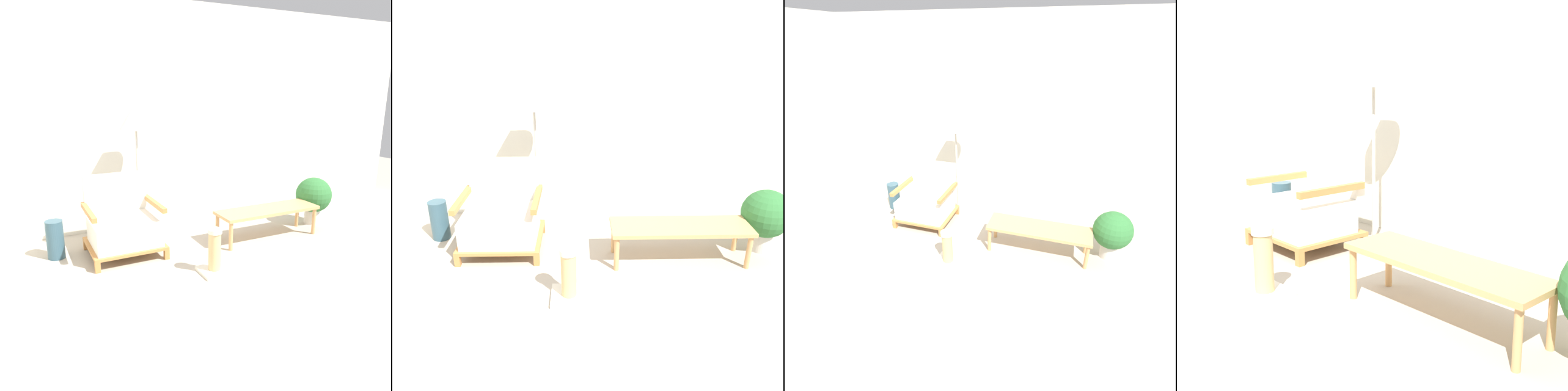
% 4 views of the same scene
% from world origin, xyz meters
% --- Properties ---
extents(ground_plane, '(14.00, 14.00, 0.00)m').
position_xyz_m(ground_plane, '(0.00, 0.00, 0.00)').
color(ground_plane, '#A89E8E').
extents(wall_back, '(8.00, 0.06, 2.70)m').
position_xyz_m(wall_back, '(0.00, 2.16, 1.35)').
color(wall_back, silver).
rests_on(wall_back, ground_plane).
extents(armchair, '(0.75, 0.66, 0.81)m').
position_xyz_m(armchair, '(-0.73, 1.35, 0.31)').
color(armchair, '#B2753D').
rests_on(armchair, ground_plane).
extents(floor_lamp, '(0.37, 0.37, 1.55)m').
position_xyz_m(floor_lamp, '(-0.42, 1.77, 1.31)').
color(floor_lamp, '#B7B2A8').
rests_on(floor_lamp, ground_plane).
extents(coffee_table, '(1.23, 0.38, 0.35)m').
position_xyz_m(coffee_table, '(0.90, 1.07, 0.31)').
color(coffee_table, tan).
rests_on(coffee_table, ground_plane).
extents(vase, '(0.18, 0.18, 0.40)m').
position_xyz_m(vase, '(-1.39, 1.53, 0.20)').
color(vase, '#2D4C5B').
rests_on(vase, ground_plane).
extents(scratching_post, '(0.28, 0.28, 0.44)m').
position_xyz_m(scratching_post, '(-0.08, 0.54, 0.17)').
color(scratching_post, beige).
rests_on(scratching_post, ground_plane).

